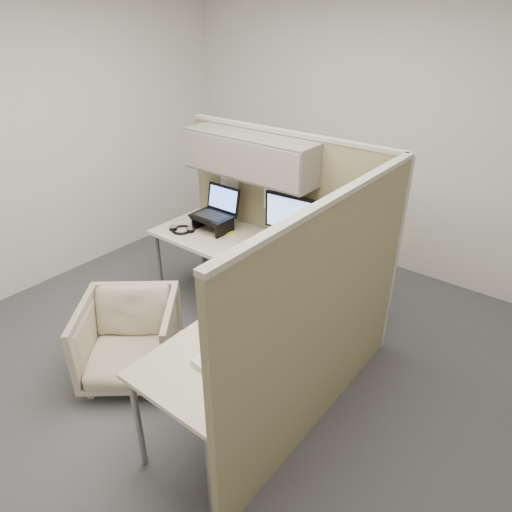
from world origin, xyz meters
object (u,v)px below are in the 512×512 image
Objects in this scene: desk at (248,283)px; office_chair at (129,336)px; keyboard at (283,270)px; monitor_left at (290,218)px.

desk is 0.96m from office_chair.
keyboard reaches higher than office_chair.
desk reaches higher than office_chair.
desk is 0.65m from monitor_left.
keyboard is at bearing 56.67° from desk.
keyboard is at bearing -67.02° from monitor_left.
keyboard is (0.71, 0.93, 0.39)m from office_chair.
monitor_left is 1.02× the size of keyboard.
office_chair is at bearing -117.78° from monitor_left.
monitor_left is (-0.03, 0.57, 0.32)m from desk.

